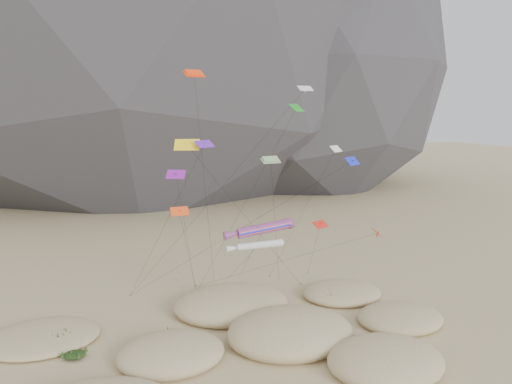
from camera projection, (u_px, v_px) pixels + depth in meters
ground at (281, 364)px, 49.97m from camera, size 500.00×500.00×0.00m
dunes at (247, 345)px, 52.45m from camera, size 51.24×36.30×4.07m
dune_grass at (257, 341)px, 53.05m from camera, size 42.10×28.96×1.50m
kite_stakes at (229, 283)px, 72.43m from camera, size 26.99×8.17×0.30m
rainbow_tube_kite at (262, 229)px, 57.89m from camera, size 8.83×16.39×12.43m
white_tube_kite at (257, 245)px, 57.28m from camera, size 6.56×14.78×10.39m
orange_parafoil at (194, 77)px, 59.33m from camera, size 5.97×9.77×29.82m
multi_parafoil at (271, 162)px, 59.67m from camera, size 6.77×10.50×19.63m
delta_kites at (267, 168)px, 58.32m from camera, size 29.91×20.27×28.04m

